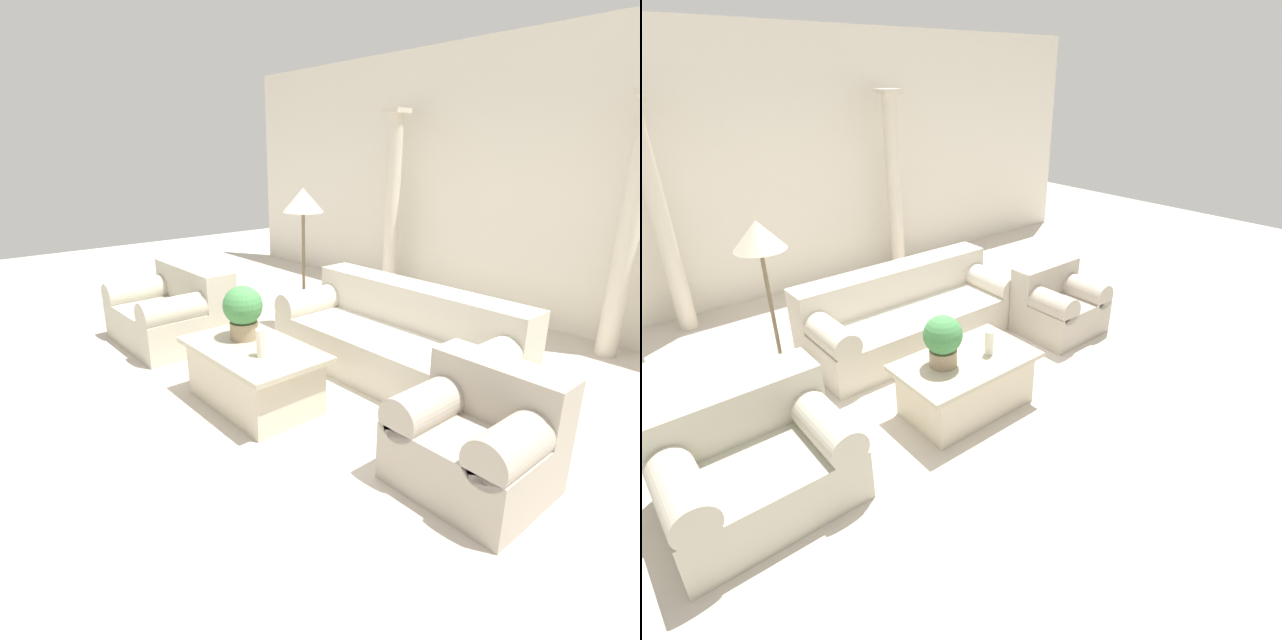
{
  "view_description": "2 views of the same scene",
  "coord_description": "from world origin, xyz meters",
  "views": [
    {
      "loc": [
        2.98,
        -2.46,
        1.97
      ],
      "look_at": [
        0.1,
        0.01,
        0.67
      ],
      "focal_mm": 28.0,
      "sensor_mm": 36.0,
      "label": 1
    },
    {
      "loc": [
        -2.52,
        -3.23,
        2.69
      ],
      "look_at": [
        0.06,
        -0.18,
        0.69
      ],
      "focal_mm": 28.0,
      "sensor_mm": 36.0,
      "label": 2
    }
  ],
  "objects": [
    {
      "name": "loveseat",
      "position": [
        -1.92,
        -0.31,
        0.34
      ],
      "size": [
        1.21,
        0.98,
        0.79
      ],
      "color": "#B8B39F",
      "rests_on": "ground_plane"
    },
    {
      "name": "pillar_candle",
      "position": [
        0.07,
        -0.54,
        0.6
      ],
      "size": [
        0.08,
        0.08,
        0.22
      ],
      "color": "silver",
      "rests_on": "coffee_table"
    },
    {
      "name": "wall_back",
      "position": [
        0.0,
        3.13,
        1.6
      ],
      "size": [
        10.0,
        0.06,
        3.2
      ],
      "color": "silver",
      "rests_on": "ground_plane"
    },
    {
      "name": "ground_plane",
      "position": [
        0.0,
        0.0,
        0.0
      ],
      "size": [
        16.0,
        16.0,
        0.0
      ],
      "primitive_type": "plane",
      "color": "beige"
    },
    {
      "name": "column_right",
      "position": [
        1.32,
        2.77,
        1.26
      ],
      "size": [
        0.28,
        0.28,
        2.47
      ],
      "color": "beige",
      "rests_on": "ground_plane"
    },
    {
      "name": "column_left",
      "position": [
        -1.61,
        2.77,
        1.26
      ],
      "size": [
        0.28,
        0.28,
        2.47
      ],
      "color": "beige",
      "rests_on": "ground_plane"
    },
    {
      "name": "potted_plant",
      "position": [
        -0.35,
        -0.43,
        0.74
      ],
      "size": [
        0.33,
        0.33,
        0.45
      ],
      "color": "#937F60",
      "rests_on": "coffee_table"
    },
    {
      "name": "floor_lamp",
      "position": [
        -1.22,
        0.91,
        1.38
      ],
      "size": [
        0.43,
        0.43,
        1.59
      ],
      "color": "brown",
      "rests_on": "ground_plane"
    },
    {
      "name": "armchair",
      "position": [
        1.61,
        -0.03,
        0.33
      ],
      "size": [
        0.86,
        0.76,
        0.76
      ],
      "color": "#ADA393",
      "rests_on": "ground_plane"
    },
    {
      "name": "coffee_table",
      "position": [
        -0.14,
        -0.48,
        0.25
      ],
      "size": [
        1.19,
        0.72,
        0.49
      ],
      "color": "beige",
      "rests_on": "ground_plane"
    },
    {
      "name": "sofa_long",
      "position": [
        0.2,
        0.87,
        0.32
      ],
      "size": [
        2.31,
        0.98,
        0.79
      ],
      "color": "beige",
      "rests_on": "ground_plane"
    }
  ]
}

